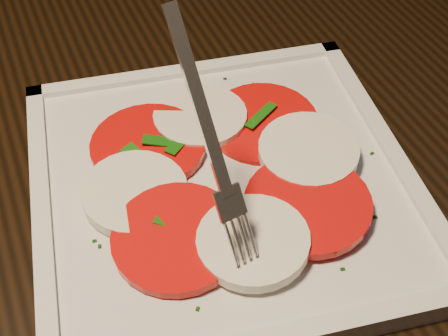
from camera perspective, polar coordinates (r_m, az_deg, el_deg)
name	(u,v)px	position (r m, az deg, el deg)	size (l,w,h in m)	color
table	(141,232)	(0.64, -7.60, -5.84)	(1.24, 0.87, 0.75)	black
plate	(224,186)	(0.54, 0.00, -1.65)	(0.32, 0.32, 0.01)	white
caprese_salad	(224,173)	(0.52, 0.00, -0.48)	(0.26, 0.25, 0.02)	#E50507
fork	(201,128)	(0.43, -2.14, 3.67)	(0.04, 0.10, 0.16)	white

